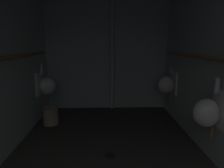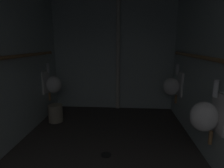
{
  "view_description": "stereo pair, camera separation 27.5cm",
  "coord_description": "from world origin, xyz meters",
  "px_view_note": "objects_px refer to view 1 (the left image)",
  "views": [
    {
      "loc": [
        -0.01,
        0.12,
        1.45
      ],
      "look_at": [
        0.07,
        2.8,
        0.85
      ],
      "focal_mm": 29.42,
      "sensor_mm": 36.0,
      "label": 1
    },
    {
      "loc": [
        0.26,
        0.12,
        1.45
      ],
      "look_at": [
        0.07,
        2.8,
        0.85
      ],
      "focal_mm": 29.42,
      "sensor_mm": 36.0,
      "label": 2
    }
  ],
  "objects_px": {
    "urinal_left_mid": "(46,85)",
    "urinal_right_far": "(167,84)",
    "standpipe_back_wall": "(112,57)",
    "waste_bin": "(51,115)",
    "floor_drain": "(110,155)",
    "urinal_right_mid": "(208,112)"
  },
  "relations": [
    {
      "from": "urinal_left_mid",
      "to": "standpipe_back_wall",
      "type": "xyz_separation_m",
      "value": [
        1.27,
        0.51,
        0.51
      ]
    },
    {
      "from": "waste_bin",
      "to": "urinal_right_far",
      "type": "bearing_deg",
      "value": 6.85
    },
    {
      "from": "urinal_right_far",
      "to": "waste_bin",
      "type": "height_order",
      "value": "urinal_right_far"
    },
    {
      "from": "urinal_right_mid",
      "to": "standpipe_back_wall",
      "type": "bearing_deg",
      "value": 118.09
    },
    {
      "from": "waste_bin",
      "to": "urinal_left_mid",
      "type": "bearing_deg",
      "value": 115.73
    },
    {
      "from": "waste_bin",
      "to": "standpipe_back_wall",
      "type": "bearing_deg",
      "value": 33.75
    },
    {
      "from": "standpipe_back_wall",
      "to": "waste_bin",
      "type": "relative_size",
      "value": 7.09
    },
    {
      "from": "urinal_right_far",
      "to": "standpipe_back_wall",
      "type": "xyz_separation_m",
      "value": [
        -1.05,
        0.5,
        0.51
      ]
    },
    {
      "from": "standpipe_back_wall",
      "to": "waste_bin",
      "type": "bearing_deg",
      "value": -146.25
    },
    {
      "from": "urinal_left_mid",
      "to": "standpipe_back_wall",
      "type": "height_order",
      "value": "standpipe_back_wall"
    },
    {
      "from": "floor_drain",
      "to": "standpipe_back_wall",
      "type": "bearing_deg",
      "value": 87.45
    },
    {
      "from": "urinal_right_mid",
      "to": "floor_drain",
      "type": "height_order",
      "value": "urinal_right_mid"
    },
    {
      "from": "urinal_left_mid",
      "to": "floor_drain",
      "type": "distance_m",
      "value": 1.86
    },
    {
      "from": "urinal_right_mid",
      "to": "standpipe_back_wall",
      "type": "xyz_separation_m",
      "value": [
        -1.05,
        1.98,
        0.51
      ]
    },
    {
      "from": "standpipe_back_wall",
      "to": "waste_bin",
      "type": "height_order",
      "value": "standpipe_back_wall"
    },
    {
      "from": "urinal_left_mid",
      "to": "urinal_right_mid",
      "type": "height_order",
      "value": "same"
    },
    {
      "from": "urinal_right_far",
      "to": "urinal_right_mid",
      "type": "bearing_deg",
      "value": -90.0
    },
    {
      "from": "urinal_right_far",
      "to": "waste_bin",
      "type": "bearing_deg",
      "value": -173.15
    },
    {
      "from": "urinal_left_mid",
      "to": "floor_drain",
      "type": "xyz_separation_m",
      "value": [
        1.19,
        -1.27,
        -0.67
      ]
    },
    {
      "from": "standpipe_back_wall",
      "to": "floor_drain",
      "type": "relative_size",
      "value": 16.47
    },
    {
      "from": "urinal_left_mid",
      "to": "urinal_right_far",
      "type": "height_order",
      "value": "same"
    },
    {
      "from": "urinal_right_mid",
      "to": "waste_bin",
      "type": "relative_size",
      "value": 2.32
    }
  ]
}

